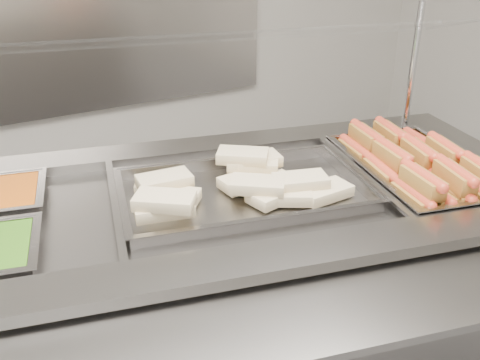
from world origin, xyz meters
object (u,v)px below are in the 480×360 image
pan_hotdogs (415,176)px  sneeze_guard (203,44)px  pan_wraps (243,195)px  steam_counter (225,315)px

pan_hotdogs → sneeze_guard: bearing=146.5°
pan_hotdogs → pan_wraps: 0.61m
steam_counter → pan_wraps: 0.46m
steam_counter → pan_wraps: bearing=-14.2°
sneeze_guard → steam_counter: bearing=-104.2°
pan_wraps → sneeze_guard: bearing=91.2°
steam_counter → pan_hotdogs: size_ratio=3.29×
sneeze_guard → pan_wraps: 0.49m
steam_counter → pan_hotdogs: bearing=-14.2°
pan_hotdogs → pan_wraps: same height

